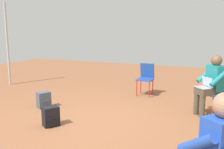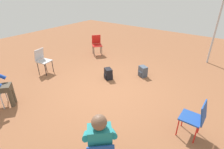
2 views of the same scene
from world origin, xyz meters
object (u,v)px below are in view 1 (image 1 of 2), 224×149
object	(u,v)px
chair_southeast	(217,90)
backpack_near_laptop_user	(44,101)
person_with_laptop	(211,82)
chair_east	(146,77)
backpack_by_empty_chair	(51,117)

from	to	relation	value
chair_southeast	backpack_near_laptop_user	bearing A→B (deg)	64.32
chair_southeast	person_with_laptop	bearing A→B (deg)	90.00
chair_east	chair_southeast	xyz separation A→B (m)	(-0.89, -1.80, 0.00)
backpack_near_laptop_user	chair_east	bearing A→B (deg)	-40.95
chair_southeast	backpack_near_laptop_user	distance (m)	3.77
backpack_by_empty_chair	chair_east	bearing A→B (deg)	-18.09
chair_east	person_with_laptop	xyz separation A→B (m)	(-1.01, -1.68, 0.20)
chair_east	backpack_near_laptop_user	size ratio (longest dim) A/B	2.36
chair_east	backpack_near_laptop_user	distance (m)	2.73
chair_southeast	person_with_laptop	world-z (taller)	person_with_laptop
person_with_laptop	backpack_near_laptop_user	xyz separation A→B (m)	(-1.04, 3.45, -0.53)
chair_east	backpack_near_laptop_user	bearing A→B (deg)	49.75
chair_southeast	backpack_by_empty_chair	size ratio (longest dim) A/B	2.36
person_with_laptop	backpack_near_laptop_user	bearing A→B (deg)	63.15
chair_southeast	backpack_by_empty_chair	xyz separation A→B (m)	(-1.98, 2.74, -0.34)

